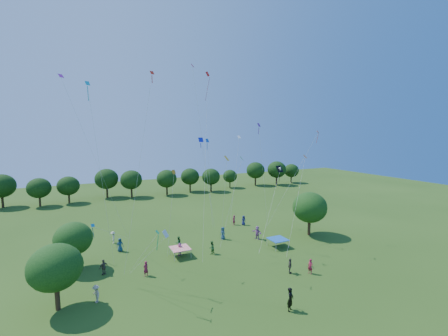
{
  "coord_description": "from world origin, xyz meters",
  "views": [
    {
      "loc": [
        -14.1,
        -15.09,
        14.84
      ],
      "look_at": [
        0.0,
        14.0,
        11.0
      ],
      "focal_mm": 24.0,
      "sensor_mm": 36.0,
      "label": 1
    }
  ],
  "objects_px": {
    "tent_red_stripe": "(180,248)",
    "pirate_kite": "(279,171)",
    "near_tree_west": "(55,267)",
    "tent_blue": "(278,239)",
    "red_high_kite": "(207,108)",
    "near_tree_north": "(73,239)",
    "man_in_black": "(290,299)",
    "near_tree_east": "(310,207)"
  },
  "relations": [
    {
      "from": "near_tree_west",
      "to": "red_high_kite",
      "type": "xyz_separation_m",
      "value": [
        16.94,
        7.83,
        14.2
      ]
    },
    {
      "from": "near_tree_west",
      "to": "near_tree_east",
      "type": "relative_size",
      "value": 0.9
    },
    {
      "from": "near_tree_west",
      "to": "tent_blue",
      "type": "height_order",
      "value": "near_tree_west"
    },
    {
      "from": "near_tree_west",
      "to": "near_tree_north",
      "type": "xyz_separation_m",
      "value": [
        1.21,
        7.76,
        -0.28
      ]
    },
    {
      "from": "near_tree_north",
      "to": "near_tree_east",
      "type": "height_order",
      "value": "near_tree_east"
    },
    {
      "from": "pirate_kite",
      "to": "man_in_black",
      "type": "bearing_deg",
      "value": -122.68
    },
    {
      "from": "tent_blue",
      "to": "red_high_kite",
      "type": "bearing_deg",
      "value": 150.92
    },
    {
      "from": "tent_blue",
      "to": "red_high_kite",
      "type": "distance_m",
      "value": 19.24
    },
    {
      "from": "tent_red_stripe",
      "to": "pirate_kite",
      "type": "relative_size",
      "value": 0.25
    },
    {
      "from": "near_tree_east",
      "to": "pirate_kite",
      "type": "relative_size",
      "value": 0.7
    },
    {
      "from": "pirate_kite",
      "to": "red_high_kite",
      "type": "height_order",
      "value": "red_high_kite"
    },
    {
      "from": "near_tree_north",
      "to": "man_in_black",
      "type": "bearing_deg",
      "value": -45.17
    },
    {
      "from": "man_in_black",
      "to": "tent_blue",
      "type": "bearing_deg",
      "value": 24.14
    },
    {
      "from": "tent_red_stripe",
      "to": "man_in_black",
      "type": "bearing_deg",
      "value": -71.39
    },
    {
      "from": "tent_blue",
      "to": "red_high_kite",
      "type": "xyz_separation_m",
      "value": [
        -8.04,
        4.47,
        16.9
      ]
    },
    {
      "from": "near_tree_east",
      "to": "tent_blue",
      "type": "distance_m",
      "value": 7.73
    },
    {
      "from": "man_in_black",
      "to": "pirate_kite",
      "type": "relative_size",
      "value": 0.22
    },
    {
      "from": "tent_red_stripe",
      "to": "red_high_kite",
      "type": "relative_size",
      "value": 0.1
    },
    {
      "from": "tent_blue",
      "to": "pirate_kite",
      "type": "bearing_deg",
      "value": 53.73
    },
    {
      "from": "tent_red_stripe",
      "to": "tent_blue",
      "type": "bearing_deg",
      "value": -11.89
    },
    {
      "from": "near_tree_west",
      "to": "tent_blue",
      "type": "bearing_deg",
      "value": 7.67
    },
    {
      "from": "near_tree_west",
      "to": "tent_red_stripe",
      "type": "height_order",
      "value": "near_tree_west"
    },
    {
      "from": "red_high_kite",
      "to": "tent_red_stripe",
      "type": "bearing_deg",
      "value": -156.77
    },
    {
      "from": "tent_red_stripe",
      "to": "tent_blue",
      "type": "height_order",
      "value": "same"
    },
    {
      "from": "red_high_kite",
      "to": "pirate_kite",
      "type": "bearing_deg",
      "value": -9.82
    },
    {
      "from": "near_tree_north",
      "to": "pirate_kite",
      "type": "bearing_deg",
      "value": -3.69
    },
    {
      "from": "tent_red_stripe",
      "to": "red_high_kite",
      "type": "distance_m",
      "value": 17.55
    },
    {
      "from": "near_tree_east",
      "to": "man_in_black",
      "type": "distance_m",
      "value": 20.14
    },
    {
      "from": "near_tree_east",
      "to": "tent_blue",
      "type": "height_order",
      "value": "near_tree_east"
    },
    {
      "from": "tent_red_stripe",
      "to": "red_high_kite",
      "type": "xyz_separation_m",
      "value": [
        4.34,
        1.86,
        16.9
      ]
    },
    {
      "from": "near_tree_west",
      "to": "near_tree_north",
      "type": "bearing_deg",
      "value": 81.15
    },
    {
      "from": "near_tree_north",
      "to": "red_high_kite",
      "type": "bearing_deg",
      "value": 0.27
    },
    {
      "from": "tent_red_stripe",
      "to": "pirate_kite",
      "type": "distance_m",
      "value": 16.73
    },
    {
      "from": "tent_blue",
      "to": "man_in_black",
      "type": "bearing_deg",
      "value": -121.82
    },
    {
      "from": "pirate_kite",
      "to": "red_high_kite",
      "type": "relative_size",
      "value": 0.42
    },
    {
      "from": "near_tree_west",
      "to": "tent_red_stripe",
      "type": "xyz_separation_m",
      "value": [
        12.6,
        5.97,
        -2.7
      ]
    },
    {
      "from": "man_in_black",
      "to": "near_tree_north",
      "type": "bearing_deg",
      "value": 100.8
    },
    {
      "from": "near_tree_west",
      "to": "man_in_black",
      "type": "distance_m",
      "value": 19.73
    },
    {
      "from": "near_tree_north",
      "to": "man_in_black",
      "type": "relative_size",
      "value": 2.61
    },
    {
      "from": "pirate_kite",
      "to": "red_high_kite",
      "type": "xyz_separation_m",
      "value": [
        -10.04,
        1.74,
        8.34
      ]
    },
    {
      "from": "red_high_kite",
      "to": "near_tree_east",
      "type": "bearing_deg",
      "value": -10.07
    },
    {
      "from": "near_tree_north",
      "to": "tent_red_stripe",
      "type": "distance_m",
      "value": 11.78
    }
  ]
}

